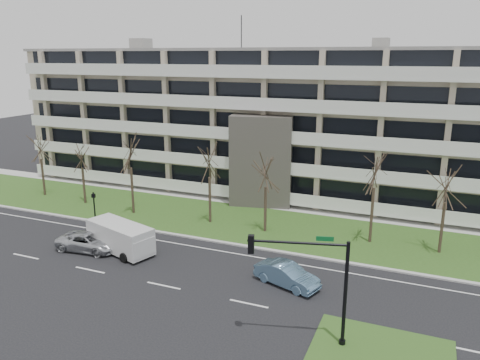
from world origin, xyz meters
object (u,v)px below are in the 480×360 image
at_px(blue_sedan, 287,275).
at_px(traffic_signal, 312,275).
at_px(pedestrian_signal, 94,205).
at_px(silver_pickup, 89,242).
at_px(white_van, 121,235).

bearing_deg(blue_sedan, traffic_signal, -133.22).
bearing_deg(blue_sedan, pedestrian_signal, 96.66).
distance_m(silver_pickup, pedestrian_signal, 5.52).
bearing_deg(pedestrian_signal, traffic_signal, -34.29).
bearing_deg(silver_pickup, white_van, -79.03).
bearing_deg(pedestrian_signal, blue_sedan, -22.55).
height_order(white_van, pedestrian_signal, pedestrian_signal).
bearing_deg(white_van, traffic_signal, -2.90).
xyz_separation_m(silver_pickup, blue_sedan, (15.78, 0.38, 0.04)).
xyz_separation_m(blue_sedan, traffic_signal, (2.96, -5.60, 3.14)).
height_order(silver_pickup, white_van, white_van).
distance_m(silver_pickup, blue_sedan, 15.78).
bearing_deg(silver_pickup, pedestrian_signal, 29.02).
bearing_deg(blue_sedan, silver_pickup, 110.26).
bearing_deg(traffic_signal, white_van, 144.98).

